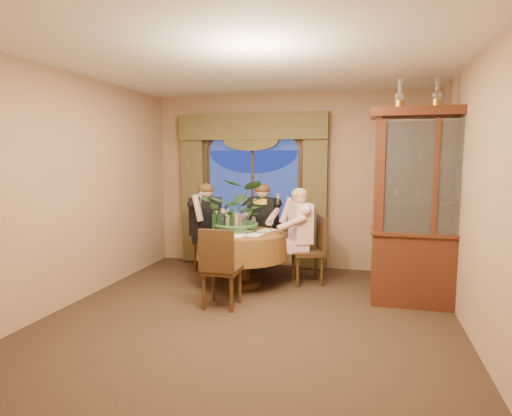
% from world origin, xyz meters
% --- Properties ---
extents(floor, '(5.00, 5.00, 0.00)m').
position_xyz_m(floor, '(0.00, 0.00, 0.00)').
color(floor, black).
rests_on(floor, ground).
extents(wall_back, '(4.50, 0.00, 4.50)m').
position_xyz_m(wall_back, '(0.00, 2.50, 1.40)').
color(wall_back, '#977155').
rests_on(wall_back, ground).
extents(wall_right, '(0.00, 5.00, 5.00)m').
position_xyz_m(wall_right, '(2.25, 0.00, 1.40)').
color(wall_right, '#977155').
rests_on(wall_right, ground).
extents(ceiling, '(5.00, 5.00, 0.00)m').
position_xyz_m(ceiling, '(0.00, 0.00, 2.80)').
color(ceiling, white).
rests_on(ceiling, wall_back).
extents(window, '(1.62, 0.10, 1.32)m').
position_xyz_m(window, '(-0.60, 2.43, 1.30)').
color(window, navy).
rests_on(window, wall_back).
extents(arched_transom, '(1.60, 0.06, 0.44)m').
position_xyz_m(arched_transom, '(-0.60, 2.43, 2.08)').
color(arched_transom, navy).
rests_on(arched_transom, wall_back).
extents(drapery_left, '(0.38, 0.14, 2.32)m').
position_xyz_m(drapery_left, '(-1.63, 2.38, 1.18)').
color(drapery_left, '#484123').
rests_on(drapery_left, floor).
extents(drapery_right, '(0.38, 0.14, 2.32)m').
position_xyz_m(drapery_right, '(0.43, 2.38, 1.18)').
color(drapery_right, '#484123').
rests_on(drapery_right, floor).
extents(swag_valance, '(2.45, 0.16, 0.42)m').
position_xyz_m(swag_valance, '(-0.60, 2.35, 2.28)').
color(swag_valance, '#484123').
rests_on(swag_valance, wall_back).
extents(dining_table, '(1.63, 1.63, 0.75)m').
position_xyz_m(dining_table, '(-0.44, 1.25, 0.38)').
color(dining_table, maroon).
rests_on(dining_table, floor).
extents(china_cabinet, '(1.45, 0.57, 2.36)m').
position_xyz_m(china_cabinet, '(1.97, 1.06, 1.18)').
color(china_cabinet, '#3C1C13').
rests_on(china_cabinet, floor).
extents(oil_lamp_left, '(0.11, 0.11, 0.34)m').
position_xyz_m(oil_lamp_left, '(1.56, 1.06, 2.53)').
color(oil_lamp_left, '#A5722D').
rests_on(oil_lamp_left, china_cabinet).
extents(oil_lamp_center, '(0.11, 0.11, 0.34)m').
position_xyz_m(oil_lamp_center, '(1.97, 1.06, 2.53)').
color(oil_lamp_center, '#A5722D').
rests_on(oil_lamp_center, china_cabinet).
extents(oil_lamp_right, '(0.11, 0.11, 0.34)m').
position_xyz_m(oil_lamp_right, '(2.38, 1.06, 2.53)').
color(oil_lamp_right, '#A5722D').
rests_on(oil_lamp_right, china_cabinet).
extents(chair_right, '(0.54, 0.54, 0.96)m').
position_xyz_m(chair_right, '(0.43, 1.56, 0.48)').
color(chair_right, black).
rests_on(chair_right, floor).
extents(chair_back_right, '(0.43, 0.43, 0.96)m').
position_xyz_m(chair_back_right, '(-0.41, 2.10, 0.48)').
color(chair_back_right, black).
rests_on(chair_back_right, floor).
extents(chair_back, '(0.59, 0.59, 0.96)m').
position_xyz_m(chair_back, '(-1.13, 1.82, 0.48)').
color(chair_back, black).
rests_on(chair_back, floor).
extents(chair_front_left, '(0.42, 0.42, 0.96)m').
position_xyz_m(chair_front_left, '(-0.43, 0.36, 0.48)').
color(chair_front_left, black).
rests_on(chair_front_left, floor).
extents(person_pink, '(0.62, 0.64, 1.36)m').
position_xyz_m(person_pink, '(0.32, 1.63, 0.68)').
color(person_pink, '#F3C0CC').
rests_on(person_pink, floor).
extents(person_back, '(0.66, 0.67, 1.40)m').
position_xyz_m(person_back, '(-1.17, 1.72, 0.70)').
color(person_back, black).
rests_on(person_back, floor).
extents(person_scarf, '(0.55, 0.52, 1.39)m').
position_xyz_m(person_scarf, '(-0.34, 2.05, 0.69)').
color(person_scarf, black).
rests_on(person_scarf, floor).
extents(stoneware_vase, '(0.13, 0.13, 0.25)m').
position_xyz_m(stoneware_vase, '(-0.54, 1.34, 0.88)').
color(stoneware_vase, tan).
rests_on(stoneware_vase, dining_table).
extents(centerpiece_plant, '(0.98, 1.09, 0.85)m').
position_xyz_m(centerpiece_plant, '(-0.52, 1.38, 1.37)').
color(centerpiece_plant, '#355B34').
rests_on(centerpiece_plant, dining_table).
extents(olive_bowl, '(0.17, 0.17, 0.05)m').
position_xyz_m(olive_bowl, '(-0.36, 1.23, 0.78)').
color(olive_bowl, '#51572E').
rests_on(olive_bowl, dining_table).
extents(cheese_platter, '(0.36, 0.36, 0.02)m').
position_xyz_m(cheese_platter, '(-0.64, 0.93, 0.76)').
color(cheese_platter, black).
rests_on(cheese_platter, dining_table).
extents(wine_bottle_0, '(0.07, 0.07, 0.33)m').
position_xyz_m(wine_bottle_0, '(-0.66, 1.30, 0.92)').
color(wine_bottle_0, tan).
rests_on(wine_bottle_0, dining_table).
extents(wine_bottle_1, '(0.07, 0.07, 0.33)m').
position_xyz_m(wine_bottle_1, '(-0.75, 1.19, 0.92)').
color(wine_bottle_1, black).
rests_on(wine_bottle_1, dining_table).
extents(wine_bottle_2, '(0.07, 0.07, 0.33)m').
position_xyz_m(wine_bottle_2, '(-0.56, 1.18, 0.92)').
color(wine_bottle_2, black).
rests_on(wine_bottle_2, dining_table).
extents(wine_bottle_3, '(0.07, 0.07, 0.33)m').
position_xyz_m(wine_bottle_3, '(-0.71, 1.41, 0.92)').
color(wine_bottle_3, black).
rests_on(wine_bottle_3, dining_table).
extents(wine_bottle_4, '(0.07, 0.07, 0.33)m').
position_xyz_m(wine_bottle_4, '(-0.83, 1.32, 0.92)').
color(wine_bottle_4, tan).
rests_on(wine_bottle_4, dining_table).
extents(wine_bottle_5, '(0.07, 0.07, 0.33)m').
position_xyz_m(wine_bottle_5, '(-0.82, 1.18, 0.92)').
color(wine_bottle_5, black).
rests_on(wine_bottle_5, dining_table).
extents(tasting_paper_0, '(0.25, 0.33, 0.00)m').
position_xyz_m(tasting_paper_0, '(-0.23, 1.12, 0.75)').
color(tasting_paper_0, white).
rests_on(tasting_paper_0, dining_table).
extents(tasting_paper_1, '(0.30, 0.35, 0.00)m').
position_xyz_m(tasting_paper_1, '(-0.15, 1.49, 0.75)').
color(tasting_paper_1, white).
rests_on(tasting_paper_1, dining_table).
extents(tasting_paper_2, '(0.23, 0.31, 0.00)m').
position_xyz_m(tasting_paper_2, '(-0.44, 1.00, 0.75)').
color(tasting_paper_2, white).
rests_on(tasting_paper_2, dining_table).
extents(wine_glass_person_pink, '(0.07, 0.07, 0.18)m').
position_xyz_m(wine_glass_person_pink, '(-0.06, 1.44, 0.84)').
color(wine_glass_person_pink, silver).
rests_on(wine_glass_person_pink, dining_table).
extents(wine_glass_person_back, '(0.07, 0.07, 0.18)m').
position_xyz_m(wine_glass_person_back, '(-0.79, 1.48, 0.84)').
color(wine_glass_person_back, silver).
rests_on(wine_glass_person_back, dining_table).
extents(wine_glass_person_scarf, '(0.07, 0.07, 0.18)m').
position_xyz_m(wine_glass_person_scarf, '(-0.38, 1.67, 0.84)').
color(wine_glass_person_scarf, silver).
rests_on(wine_glass_person_scarf, dining_table).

